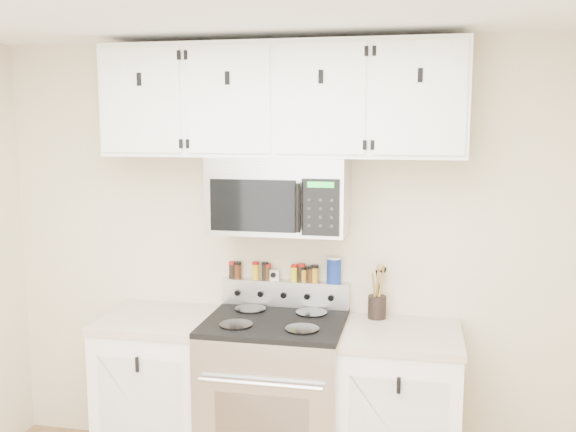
# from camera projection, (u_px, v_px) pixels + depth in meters

# --- Properties ---
(back_wall) EXTENTS (3.50, 0.01, 2.50)m
(back_wall) POSITION_uv_depth(u_px,v_px,m) (287.00, 255.00, 3.81)
(back_wall) COLOR beige
(back_wall) RESTS_ON floor
(range) EXTENTS (0.76, 0.65, 1.10)m
(range) POSITION_uv_depth(u_px,v_px,m) (275.00, 399.00, 3.61)
(range) COLOR #B7B7BA
(range) RESTS_ON floor
(base_cabinet_left) EXTENTS (0.64, 0.62, 0.92)m
(base_cabinet_left) POSITION_uv_depth(u_px,v_px,m) (162.00, 391.00, 3.77)
(base_cabinet_left) COLOR white
(base_cabinet_left) RESTS_ON floor
(base_cabinet_right) EXTENTS (0.64, 0.62, 0.92)m
(base_cabinet_right) POSITION_uv_depth(u_px,v_px,m) (399.00, 412.00, 3.50)
(base_cabinet_right) COLOR white
(base_cabinet_right) RESTS_ON floor
(microwave) EXTENTS (0.76, 0.44, 0.42)m
(microwave) POSITION_uv_depth(u_px,v_px,m) (280.00, 195.00, 3.57)
(microwave) COLOR #9E9EA3
(microwave) RESTS_ON back_wall
(upper_cabinets) EXTENTS (2.00, 0.35, 0.62)m
(upper_cabinets) POSITION_uv_depth(u_px,v_px,m) (280.00, 100.00, 3.52)
(upper_cabinets) COLOR white
(upper_cabinets) RESTS_ON back_wall
(utensil_crock) EXTENTS (0.10, 0.10, 0.30)m
(utensil_crock) POSITION_uv_depth(u_px,v_px,m) (377.00, 305.00, 3.66)
(utensil_crock) COLOR black
(utensil_crock) RESTS_ON base_cabinet_right
(kitchen_timer) EXTENTS (0.07, 0.06, 0.06)m
(kitchen_timer) POSITION_uv_depth(u_px,v_px,m) (274.00, 275.00, 3.81)
(kitchen_timer) COLOR silver
(kitchen_timer) RESTS_ON range
(salt_canister) EXTENTS (0.09, 0.09, 0.16)m
(salt_canister) POSITION_uv_depth(u_px,v_px,m) (334.00, 270.00, 3.73)
(salt_canister) COLOR navy
(salt_canister) RESTS_ON range
(spice_jar_0) EXTENTS (0.04, 0.04, 0.10)m
(spice_jar_0) POSITION_uv_depth(u_px,v_px,m) (232.00, 270.00, 3.85)
(spice_jar_0) COLOR black
(spice_jar_0) RESTS_ON range
(spice_jar_1) EXTENTS (0.05, 0.05, 0.10)m
(spice_jar_1) POSITION_uv_depth(u_px,v_px,m) (238.00, 270.00, 3.85)
(spice_jar_1) COLOR #452010
(spice_jar_1) RESTS_ON range
(spice_jar_2) EXTENTS (0.04, 0.04, 0.11)m
(spice_jar_2) POSITION_uv_depth(u_px,v_px,m) (256.00, 270.00, 3.83)
(spice_jar_2) COLOR gold
(spice_jar_2) RESTS_ON range
(spice_jar_3) EXTENTS (0.04, 0.04, 0.10)m
(spice_jar_3) POSITION_uv_depth(u_px,v_px,m) (265.00, 271.00, 3.81)
(spice_jar_3) COLOR black
(spice_jar_3) RESTS_ON range
(spice_jar_4) EXTENTS (0.04, 0.04, 0.10)m
(spice_jar_4) POSITION_uv_depth(u_px,v_px,m) (268.00, 272.00, 3.81)
(spice_jar_4) COLOR #442B10
(spice_jar_4) RESTS_ON range
(spice_jar_5) EXTENTS (0.04, 0.04, 0.10)m
(spice_jar_5) POSITION_uv_depth(u_px,v_px,m) (294.00, 273.00, 3.78)
(spice_jar_5) COLOR yellow
(spice_jar_5) RESTS_ON range
(spice_jar_6) EXTENTS (0.04, 0.04, 0.11)m
(spice_jar_6) POSITION_uv_depth(u_px,v_px,m) (301.00, 273.00, 3.77)
(spice_jar_6) COLOR black
(spice_jar_6) RESTS_ON range
(spice_jar_7) EXTENTS (0.04, 0.04, 0.09)m
(spice_jar_7) POSITION_uv_depth(u_px,v_px,m) (303.00, 274.00, 3.77)
(spice_jar_7) COLOR orange
(spice_jar_7) RESTS_ON range
(spice_jar_8) EXTENTS (0.04, 0.04, 0.10)m
(spice_jar_8) POSITION_uv_depth(u_px,v_px,m) (311.00, 274.00, 3.76)
(spice_jar_8) COLOR #462911
(spice_jar_8) RESTS_ON range
(spice_jar_9) EXTENTS (0.04, 0.04, 0.10)m
(spice_jar_9) POSITION_uv_depth(u_px,v_px,m) (315.00, 274.00, 3.76)
(spice_jar_9) COLOR gold
(spice_jar_9) RESTS_ON range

